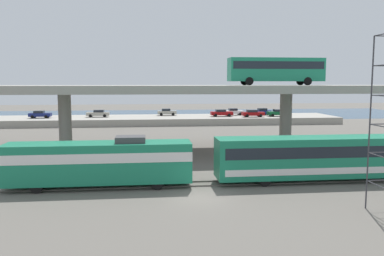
{
  "coord_description": "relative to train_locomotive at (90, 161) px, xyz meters",
  "views": [
    {
      "loc": [
        -3.75,
        -28.24,
        8.52
      ],
      "look_at": [
        1.39,
        17.79,
        3.2
      ],
      "focal_mm": 36.97,
      "sensor_mm": 36.0,
      "label": 1
    }
  ],
  "objects": [
    {
      "name": "rail_strip_far",
      "position": [
        8.49,
        0.73,
        -2.13
      ],
      "size": [
        110.0,
        0.12,
        0.12
      ],
      "primitive_type": "cube",
      "color": "#59544C",
      "rests_on": "ground_plane"
    },
    {
      "name": "ground_plane",
      "position": [
        8.49,
        -4.0,
        -2.19
      ],
      "size": [
        260.0,
        260.0,
        0.0
      ],
      "primitive_type": "plane",
      "color": "#605B54"
    },
    {
      "name": "parked_car_3",
      "position": [
        26.47,
        48.01,
        -0.02
      ],
      "size": [
        4.61,
        1.87,
        1.5
      ],
      "color": "maroon",
      "rests_on": "pier_parking_lot"
    },
    {
      "name": "harbor_water",
      "position": [
        8.49,
        74.0,
        -2.19
      ],
      "size": [
        140.0,
        36.0,
        0.01
      ],
      "primitive_type": "cube",
      "color": "navy",
      "rests_on": "ground_plane"
    },
    {
      "name": "parked_car_4",
      "position": [
        -16.99,
        50.24,
        -0.02
      ],
      "size": [
        4.26,
        1.91,
        1.5
      ],
      "color": "navy",
      "rests_on": "pier_parking_lot"
    },
    {
      "name": "parked_car_6",
      "position": [
        20.19,
        49.87,
        -0.01
      ],
      "size": [
        4.65,
        1.92,
        1.5
      ],
      "color": "maroon",
      "rests_on": "pier_parking_lot"
    },
    {
      "name": "parked_car_0",
      "position": [
        8.81,
        53.68,
        -0.02
      ],
      "size": [
        4.12,
        1.88,
        1.5
      ],
      "color": "#9E998C",
      "rests_on": "pier_parking_lot"
    },
    {
      "name": "highway_overpass",
      "position": [
        8.49,
        16.0,
        5.33
      ],
      "size": [
        96.0,
        13.0,
        8.2
      ],
      "color": "#9E998E",
      "rests_on": "ground_plane"
    },
    {
      "name": "parked_car_5",
      "position": [
        29.77,
        52.88,
        -0.02
      ],
      "size": [
        4.16,
        1.96,
        1.5
      ],
      "rotation": [
        0.0,
        0.0,
        3.14
      ],
      "color": "navy",
      "rests_on": "pier_parking_lot"
    },
    {
      "name": "train_locomotive",
      "position": [
        0.0,
        0.0,
        0.0
      ],
      "size": [
        15.95,
        3.04,
        4.18
      ],
      "rotation": [
        0.0,
        0.0,
        3.14
      ],
      "color": "#197A56",
      "rests_on": "ground_plane"
    },
    {
      "name": "parked_car_7",
      "position": [
        23.53,
        53.15,
        -0.02
      ],
      "size": [
        4.03,
        1.98,
        1.5
      ],
      "color": "silver",
      "rests_on": "pier_parking_lot"
    },
    {
      "name": "transit_bus_on_overpass",
      "position": [
        20.81,
        16.52,
        8.07
      ],
      "size": [
        12.0,
        2.68,
        3.4
      ],
      "rotation": [
        0.0,
        0.0,
        3.14
      ],
      "color": "#197A56",
      "rests_on": "highway_overpass"
    },
    {
      "name": "rail_strip_near",
      "position": [
        8.49,
        -0.73,
        -2.13
      ],
      "size": [
        110.0,
        0.12,
        0.12
      ],
      "primitive_type": "cube",
      "color": "#59544C",
      "rests_on": "ground_plane"
    },
    {
      "name": "pier_parking_lot",
      "position": [
        8.49,
        51.0,
        -1.49
      ],
      "size": [
        72.11,
        12.89,
        1.4
      ],
      "primitive_type": "cube",
      "color": "#9E998E",
      "rests_on": "ground_plane"
    },
    {
      "name": "parked_car_2",
      "position": [
        32.04,
        48.93,
        -0.02
      ],
      "size": [
        4.0,
        1.96,
        1.5
      ],
      "rotation": [
        0.0,
        0.0,
        3.14
      ],
      "color": "#0C4C26",
      "rests_on": "pier_parking_lot"
    },
    {
      "name": "train_coach_lead",
      "position": [
        21.37,
        -0.0,
        -0.02
      ],
      "size": [
        21.88,
        3.04,
        3.86
      ],
      "rotation": [
        0.0,
        0.0,
        3.14
      ],
      "color": "#197A56",
      "rests_on": "ground_plane"
    },
    {
      "name": "parked_car_1",
      "position": [
        -5.6,
        51.37,
        -0.01
      ],
      "size": [
        4.64,
        1.98,
        1.5
      ],
      "rotation": [
        0.0,
        0.0,
        3.14
      ],
      "color": "#9E998C",
      "rests_on": "pier_parking_lot"
    }
  ]
}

